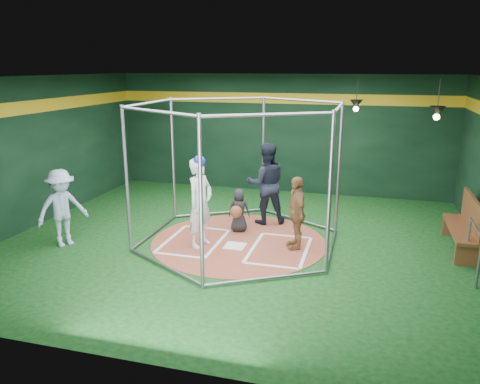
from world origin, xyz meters
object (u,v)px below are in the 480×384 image
(batter_figure, at_px, (200,202))
(visitor_leopard, at_px, (296,213))
(dugout_bench, at_px, (466,224))
(umpire, at_px, (266,183))

(batter_figure, relative_size, visitor_leopard, 1.27)
(batter_figure, distance_m, visitor_leopard, 2.01)
(batter_figure, height_order, dugout_bench, batter_figure)
(umpire, bearing_deg, visitor_leopard, 103.02)
(batter_figure, distance_m, umpire, 2.10)
(visitor_leopard, height_order, umpire, umpire)
(visitor_leopard, height_order, dugout_bench, visitor_leopard)
(umpire, relative_size, dugout_bench, 1.01)
(batter_figure, bearing_deg, visitor_leopard, 12.04)
(batter_figure, bearing_deg, dugout_bench, 13.07)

